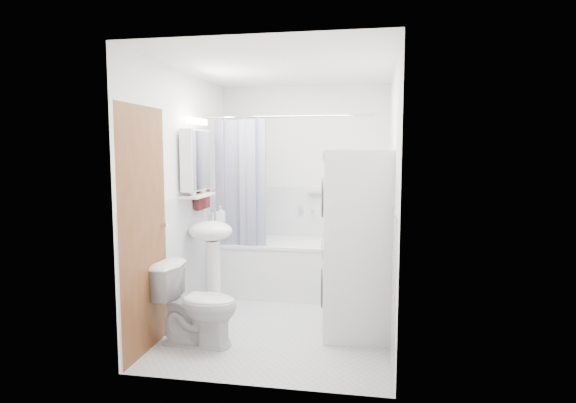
% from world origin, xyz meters
% --- Properties ---
extents(floor, '(2.60, 2.60, 0.00)m').
position_xyz_m(floor, '(0.00, 0.00, 0.00)').
color(floor, '#B3B3B7').
rests_on(floor, ground).
extents(room_walls, '(2.60, 2.60, 2.60)m').
position_xyz_m(room_walls, '(0.00, 0.00, 1.49)').
color(room_walls, white).
rests_on(room_walls, ground).
extents(wainscot, '(1.98, 2.58, 2.58)m').
position_xyz_m(wainscot, '(0.00, 0.29, 0.60)').
color(wainscot, white).
rests_on(wainscot, ground).
extents(door, '(0.05, 2.00, 2.00)m').
position_xyz_m(door, '(-0.95, -0.55, 1.00)').
color(door, brown).
rests_on(door, ground).
extents(bathtub, '(1.60, 0.76, 0.61)m').
position_xyz_m(bathtub, '(-0.08, 0.92, 0.34)').
color(bathtub, white).
rests_on(bathtub, ground).
extents(tub_spout, '(0.04, 0.12, 0.04)m').
position_xyz_m(tub_spout, '(0.12, 1.25, 0.93)').
color(tub_spout, silver).
rests_on(tub_spout, room_walls).
extents(curtain_rod, '(1.78, 0.02, 0.02)m').
position_xyz_m(curtain_rod, '(-0.08, 0.60, 2.00)').
color(curtain_rod, silver).
rests_on(curtain_rod, room_walls).
extents(shower_curtain, '(0.55, 0.02, 1.45)m').
position_xyz_m(shower_curtain, '(-0.60, 0.60, 1.25)').
color(shower_curtain, '#161C4E').
rests_on(shower_curtain, curtain_rod).
extents(sink, '(0.44, 0.37, 1.04)m').
position_xyz_m(sink, '(-0.75, 0.08, 0.70)').
color(sink, white).
rests_on(sink, ground).
extents(medicine_cabinet, '(0.13, 0.50, 0.71)m').
position_xyz_m(medicine_cabinet, '(-0.90, 0.10, 1.57)').
color(medicine_cabinet, white).
rests_on(medicine_cabinet, room_walls).
extents(shelf, '(0.18, 0.54, 0.02)m').
position_xyz_m(shelf, '(-0.89, 0.10, 1.20)').
color(shelf, silver).
rests_on(shelf, room_walls).
extents(shower_caddy, '(0.22, 0.06, 0.02)m').
position_xyz_m(shower_caddy, '(0.17, 1.24, 1.15)').
color(shower_caddy, silver).
rests_on(shower_caddy, room_walls).
extents(towel, '(0.07, 0.34, 0.81)m').
position_xyz_m(towel, '(-0.94, 0.35, 1.45)').
color(towel, '#5D2419').
rests_on(towel, room_walls).
extents(washer_dryer, '(0.66, 0.65, 1.65)m').
position_xyz_m(washer_dryer, '(0.68, -0.19, 0.82)').
color(washer_dryer, white).
rests_on(washer_dryer, ground).
extents(toilet, '(0.73, 0.44, 0.69)m').
position_xyz_m(toilet, '(-0.63, -0.66, 0.34)').
color(toilet, white).
rests_on(toilet, ground).
extents(soap_pump, '(0.08, 0.17, 0.08)m').
position_xyz_m(soap_pump, '(-0.71, 0.25, 0.95)').
color(soap_pump, gray).
rests_on(soap_pump, sink).
extents(shelf_bottle, '(0.07, 0.18, 0.07)m').
position_xyz_m(shelf_bottle, '(-0.89, -0.05, 1.25)').
color(shelf_bottle, gray).
rests_on(shelf_bottle, shelf).
extents(shelf_cup, '(0.10, 0.09, 0.10)m').
position_xyz_m(shelf_cup, '(-0.89, 0.22, 1.26)').
color(shelf_cup, gray).
rests_on(shelf_cup, shelf).
extents(shampoo_a, '(0.13, 0.17, 0.13)m').
position_xyz_m(shampoo_a, '(0.35, 1.24, 1.23)').
color(shampoo_a, gray).
rests_on(shampoo_a, shower_caddy).
extents(shampoo_b, '(0.08, 0.21, 0.08)m').
position_xyz_m(shampoo_b, '(0.47, 1.24, 1.20)').
color(shampoo_b, navy).
rests_on(shampoo_b, shower_caddy).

